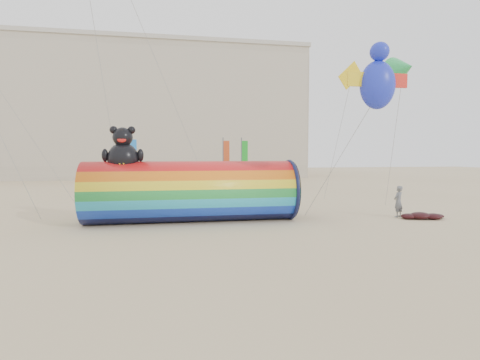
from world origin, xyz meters
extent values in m
plane|color=#CCB58C|center=(0.00, 0.00, 0.00)|extent=(160.00, 160.00, 0.00)
cube|color=#B7AD99|center=(-12.00, 46.00, 10.00)|extent=(60.00, 15.00, 20.00)
cube|color=#28303D|center=(-12.00, 38.44, 10.50)|extent=(59.50, 0.12, 17.00)
cube|color=#B2ADA0|center=(-12.00, 46.00, 20.30)|extent=(60.40, 15.40, 0.60)
cylinder|color=red|center=(-1.78, 3.73, 1.65)|extent=(11.31, 3.30, 3.30)
torus|color=#0F1438|center=(3.77, 3.73, 1.65)|extent=(0.23, 3.46, 3.46)
cylinder|color=black|center=(3.90, 3.73, 1.65)|extent=(0.06, 3.27, 3.27)
ellipsoid|color=black|center=(-5.36, 3.73, 3.44)|extent=(1.61, 1.44, 1.70)
ellipsoid|color=yellow|center=(-5.36, 3.21, 3.35)|extent=(0.83, 0.36, 0.73)
sphere|color=black|center=(-5.36, 3.73, 4.57)|extent=(1.04, 1.04, 1.04)
sphere|color=black|center=(-5.81, 3.73, 4.95)|extent=(0.41, 0.41, 0.41)
sphere|color=black|center=(-4.91, 3.73, 4.95)|extent=(0.41, 0.41, 0.41)
ellipsoid|color=red|center=(-5.36, 3.30, 4.43)|extent=(0.46, 0.17, 0.29)
ellipsoid|color=black|center=(-6.26, 3.63, 3.63)|extent=(0.34, 0.34, 0.68)
ellipsoid|color=black|center=(-4.47, 3.63, 3.63)|extent=(0.34, 0.34, 0.68)
imported|color=#5B5F63|center=(10.18, 2.92, 0.92)|extent=(0.80, 0.71, 1.84)
ellipsoid|color=#3E0B0E|center=(11.00, 2.04, 0.20)|extent=(1.17, 0.99, 0.41)
ellipsoid|color=#3E0B0E|center=(11.70, 1.84, 0.17)|extent=(0.99, 0.84, 0.34)
ellipsoid|color=#3E0B0E|center=(10.40, 2.19, 0.16)|extent=(0.91, 0.77, 0.32)
ellipsoid|color=#3E0B0E|center=(11.30, 2.44, 0.14)|extent=(0.78, 0.66, 0.27)
ellipsoid|color=#3E0B0E|center=(12.20, 2.14, 0.13)|extent=(0.73, 0.62, 0.25)
cylinder|color=#59595E|center=(-6.30, 15.60, 2.60)|extent=(0.10, 0.10, 5.20)
cube|color=blue|center=(-5.99, 15.60, 2.65)|extent=(0.56, 0.06, 4.50)
cylinder|color=#59595E|center=(1.80, 17.24, 2.60)|extent=(0.10, 0.10, 5.20)
cube|color=#BA401A|center=(2.11, 17.24, 2.65)|extent=(0.56, 0.06, 4.50)
cylinder|color=#59595E|center=(3.47, 17.03, 2.60)|extent=(0.10, 0.10, 5.20)
cube|color=#179821|center=(3.78, 17.03, 2.65)|extent=(0.56, 0.06, 4.50)
ellipsoid|color=#1C2BCA|center=(6.19, -1.32, 6.75)|extent=(1.61, 1.25, 2.14)
cone|color=green|center=(9.58, 1.97, 8.32)|extent=(1.58, 1.58, 1.42)
cube|color=yellow|center=(9.37, 7.65, 9.11)|extent=(1.15, 0.06, 1.61)
camera|label=1|loc=(-2.84, -16.79, 3.70)|focal=28.00mm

